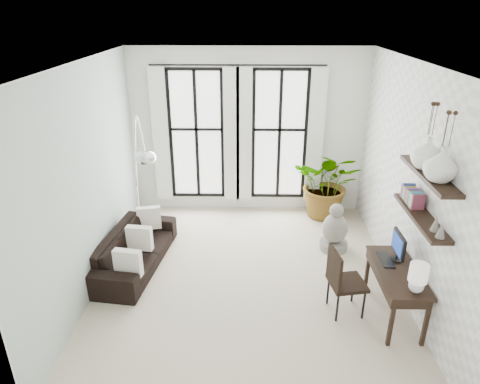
{
  "coord_description": "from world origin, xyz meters",
  "views": [
    {
      "loc": [
        -0.0,
        -5.52,
        3.86
      ],
      "look_at": [
        -0.12,
        0.3,
        1.31
      ],
      "focal_mm": 32.0,
      "sensor_mm": 36.0,
      "label": 1
    }
  ],
  "objects_px": {
    "desk_chair": "(341,278)",
    "sofa": "(135,249)",
    "plant": "(328,183)",
    "desk": "(399,275)",
    "arc_lamp": "(139,150)",
    "buddha": "(335,230)"
  },
  "relations": [
    {
      "from": "sofa",
      "to": "plant",
      "type": "height_order",
      "value": "plant"
    },
    {
      "from": "sofa",
      "to": "desk_chair",
      "type": "bearing_deg",
      "value": -101.74
    },
    {
      "from": "desk",
      "to": "desk_chair",
      "type": "distance_m",
      "value": 0.72
    },
    {
      "from": "arc_lamp",
      "to": "plant",
      "type": "bearing_deg",
      "value": 23.2
    },
    {
      "from": "sofa",
      "to": "desk_chair",
      "type": "relative_size",
      "value": 2.09
    },
    {
      "from": "desk",
      "to": "buddha",
      "type": "distance_m",
      "value": 1.86
    },
    {
      "from": "desk_chair",
      "to": "sofa",
      "type": "bearing_deg",
      "value": 150.94
    },
    {
      "from": "desk_chair",
      "to": "buddha",
      "type": "xyz_separation_m",
      "value": [
        0.23,
        1.65,
        -0.19
      ]
    },
    {
      "from": "plant",
      "to": "desk_chair",
      "type": "distance_m",
      "value": 2.94
    },
    {
      "from": "desk",
      "to": "buddha",
      "type": "xyz_separation_m",
      "value": [
        -0.47,
        1.77,
        -0.33
      ]
    },
    {
      "from": "buddha",
      "to": "arc_lamp",
      "type": "bearing_deg",
      "value": -177.73
    },
    {
      "from": "desk_chair",
      "to": "plant",
      "type": "bearing_deg",
      "value": 74.5
    },
    {
      "from": "plant",
      "to": "desk",
      "type": "height_order",
      "value": "plant"
    },
    {
      "from": "sofa",
      "to": "desk",
      "type": "xyz_separation_m",
      "value": [
        3.75,
        -1.2,
        0.4
      ]
    },
    {
      "from": "plant",
      "to": "desk",
      "type": "relative_size",
      "value": 1.14
    },
    {
      "from": "desk_chair",
      "to": "buddha",
      "type": "distance_m",
      "value": 1.68
    },
    {
      "from": "desk",
      "to": "sofa",
      "type": "bearing_deg",
      "value": 162.24
    },
    {
      "from": "desk_chair",
      "to": "arc_lamp",
      "type": "distance_m",
      "value": 3.55
    },
    {
      "from": "plant",
      "to": "buddha",
      "type": "xyz_separation_m",
      "value": [
        -0.08,
        -1.27,
        -0.34
      ]
    },
    {
      "from": "desk",
      "to": "arc_lamp",
      "type": "bearing_deg",
      "value": 155.74
    },
    {
      "from": "sofa",
      "to": "arc_lamp",
      "type": "bearing_deg",
      "value": -5.38
    },
    {
      "from": "sofa",
      "to": "plant",
      "type": "relative_size",
      "value": 1.44
    }
  ]
}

